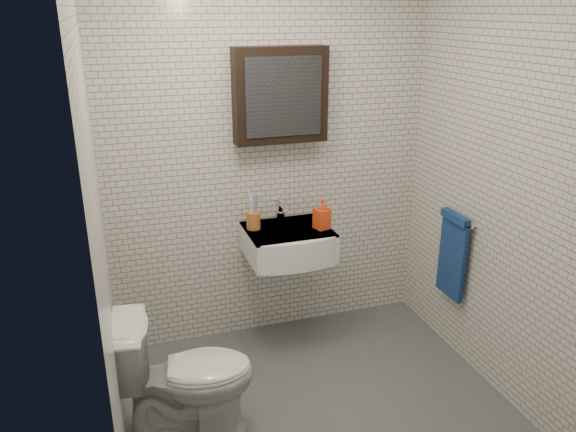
# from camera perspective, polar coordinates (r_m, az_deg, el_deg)

# --- Properties ---
(ground) EXTENTS (2.20, 2.00, 0.01)m
(ground) POSITION_cam_1_polar(r_m,az_deg,el_deg) (3.49, 3.36, -19.03)
(ground) COLOR #515359
(ground) RESTS_ON ground
(room_shell) EXTENTS (2.22, 2.02, 2.51)m
(room_shell) POSITION_cam_1_polar(r_m,az_deg,el_deg) (2.80, 3.98, 4.75)
(room_shell) COLOR silver
(room_shell) RESTS_ON ground
(washbasin) EXTENTS (0.55, 0.50, 0.20)m
(washbasin) POSITION_cam_1_polar(r_m,az_deg,el_deg) (3.70, 0.19, -2.86)
(washbasin) COLOR white
(washbasin) RESTS_ON room_shell
(faucet) EXTENTS (0.06, 0.20, 0.15)m
(faucet) POSITION_cam_1_polar(r_m,az_deg,el_deg) (3.82, -0.74, 0.47)
(faucet) COLOR silver
(faucet) RESTS_ON washbasin
(mirror_cabinet) EXTENTS (0.60, 0.15, 0.60)m
(mirror_cabinet) POSITION_cam_1_polar(r_m,az_deg,el_deg) (3.62, -0.78, 12.16)
(mirror_cabinet) COLOR black
(mirror_cabinet) RESTS_ON room_shell
(towel_rail) EXTENTS (0.09, 0.30, 0.58)m
(towel_rail) POSITION_cam_1_polar(r_m,az_deg,el_deg) (3.82, 16.39, -3.51)
(towel_rail) COLOR silver
(towel_rail) RESTS_ON room_shell
(toothbrush_cup) EXTENTS (0.12, 0.12, 0.25)m
(toothbrush_cup) POSITION_cam_1_polar(r_m,az_deg,el_deg) (3.69, -3.54, -0.36)
(toothbrush_cup) COLOR #A9642A
(toothbrush_cup) RESTS_ON washbasin
(soap_bottle) EXTENTS (0.11, 0.11, 0.20)m
(soap_bottle) POSITION_cam_1_polar(r_m,az_deg,el_deg) (3.68, 3.48, 0.20)
(soap_bottle) COLOR orange
(soap_bottle) RESTS_ON washbasin
(toilet) EXTENTS (0.77, 0.51, 0.74)m
(toilet) POSITION_cam_1_polar(r_m,az_deg,el_deg) (3.17, -10.34, -15.65)
(toilet) COLOR white
(toilet) RESTS_ON ground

